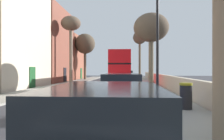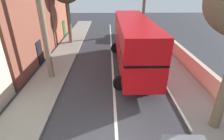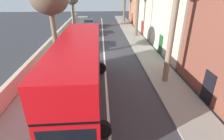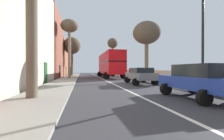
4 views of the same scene
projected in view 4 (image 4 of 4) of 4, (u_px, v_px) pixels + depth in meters
The scene contains 15 objects.
ground_plane at pixel (110, 82), 15.66m from camera, with size 84.00×84.00×0.00m, color #333338.
road_centre_line at pixel (110, 82), 15.66m from camera, with size 0.16×54.00×0.01m, color silver.
sidewalk_left at pixel (62, 83), 14.65m from camera, with size 2.60×60.00×0.12m, color gray.
sidewalk_right at pixel (152, 81), 16.66m from camera, with size 2.60×60.00×0.12m, color gray.
terraced_houses_left at pixel (24, 37), 14.17m from camera, with size 4.07×47.62×10.53m.
boundary_wall_right at pixel (164, 76), 16.98m from camera, with size 0.36×54.00×1.29m, color beige.
double_decker_bus at pixel (110, 64), 24.45m from camera, with size 3.59×10.77×4.06m.
parked_car_blue_right_0 at pixel (199, 79), 6.92m from camera, with size 2.51×4.08×1.66m.
parked_car_grey_right_1 at pixel (140, 75), 13.86m from camera, with size 2.51×4.40×1.55m.
parked_car_green_right_3 at pixel (105, 71), 34.19m from camera, with size 2.49×4.46×1.65m.
street_tree_left_2 at pixel (69, 29), 21.29m from camera, with size 2.54×2.54×8.61m.
street_tree_right_3 at pixel (113, 44), 36.98m from camera, with size 2.62×2.62×9.23m.
street_tree_right_5 at pixel (147, 34), 17.96m from camera, with size 3.40×3.40×7.22m.
street_tree_left_6 at pixel (72, 46), 30.08m from camera, with size 3.48×3.48×7.95m.
lamppost_right at pixel (203, 30), 8.88m from camera, with size 0.32×0.32×6.31m.
Camera 4 is at (-2.98, -15.37, 1.42)m, focal length 23.25 mm.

